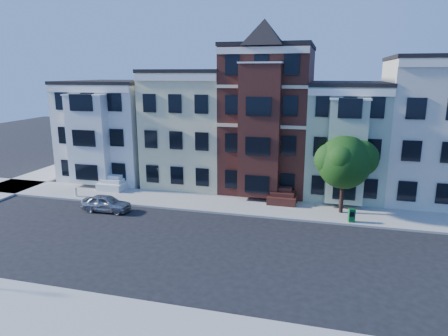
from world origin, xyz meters
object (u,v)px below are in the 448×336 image
(street_tree, at_px, (344,166))
(parked_car, at_px, (106,203))
(newspaper_box, at_px, (352,215))
(fire_hydrant, at_px, (76,193))

(street_tree, bearing_deg, parked_car, -167.34)
(street_tree, relative_size, parked_car, 1.89)
(parked_car, bearing_deg, street_tree, -78.60)
(street_tree, bearing_deg, newspaper_box, -69.79)
(street_tree, height_order, parked_car, street_tree)
(newspaper_box, height_order, fire_hydrant, newspaper_box)
(parked_car, distance_m, fire_hydrant, 4.68)
(parked_car, height_order, newspaper_box, parked_car)
(parked_car, xyz_separation_m, fire_hydrant, (-4.12, 2.22, -0.17))
(street_tree, distance_m, newspaper_box, 3.56)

